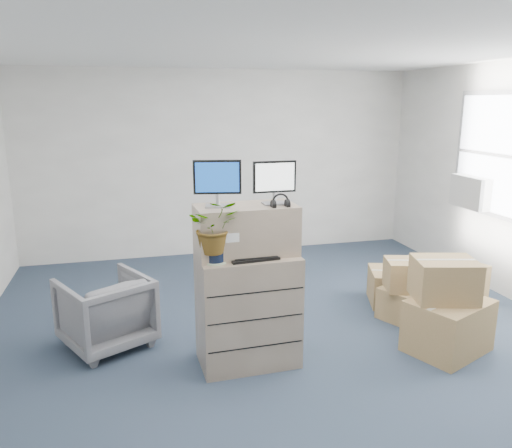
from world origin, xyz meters
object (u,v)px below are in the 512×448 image
object	(u,v)px
potted_plant	(214,233)
office_chair	(106,308)
filing_cabinet_lower	(248,310)
keyboard	(254,258)
monitor_right	(275,180)
water_bottle	(253,241)
monitor_left	(217,181)

from	to	relation	value
potted_plant	office_chair	distance (m)	1.50
filing_cabinet_lower	office_chair	xyz separation A→B (m)	(-1.26, 0.65, -0.12)
keyboard	potted_plant	xyz separation A→B (m)	(-0.33, 0.00, 0.24)
monitor_right	potted_plant	bearing A→B (deg)	-164.97
water_bottle	potted_plant	world-z (taller)	potted_plant
water_bottle	potted_plant	bearing A→B (deg)	-158.79
monitor_left	office_chair	world-z (taller)	monitor_left
filing_cabinet_lower	office_chair	bearing A→B (deg)	151.12
water_bottle	keyboard	bearing A→B (deg)	-101.28
keyboard	office_chair	bearing A→B (deg)	143.77
monitor_right	keyboard	world-z (taller)	monitor_right
monitor_left	potted_plant	xyz separation A→B (m)	(-0.06, -0.17, -0.41)
monitor_left	office_chair	distance (m)	1.74
monitor_right	potted_plant	size ratio (longest dim) A/B	0.77
filing_cabinet_lower	water_bottle	bearing A→B (deg)	19.24
monitor_right	potted_plant	world-z (taller)	monitor_right
filing_cabinet_lower	potted_plant	world-z (taller)	potted_plant
monitor_right	office_chair	world-z (taller)	monitor_right
potted_plant	office_chair	size ratio (longest dim) A/B	0.64
filing_cabinet_lower	monitor_right	xyz separation A→B (m)	(0.25, 0.04, 1.16)
keyboard	potted_plant	world-z (taller)	potted_plant
water_bottle	monitor_left	bearing A→B (deg)	174.16
water_bottle	office_chair	size ratio (longest dim) A/B	0.32
monitor_right	water_bottle	distance (m)	0.56
keyboard	water_bottle	xyz separation A→B (m)	(0.03, 0.15, 0.11)
monitor_right	potted_plant	distance (m)	0.71
keyboard	water_bottle	bearing A→B (deg)	73.44
monitor_right	filing_cabinet_lower	bearing A→B (deg)	-172.05
filing_cabinet_lower	monitor_right	bearing A→B (deg)	7.01
monitor_left	water_bottle	distance (m)	0.62
filing_cabinet_lower	monitor_left	bearing A→B (deg)	166.49
filing_cabinet_lower	monitor_left	size ratio (longest dim) A/B	2.53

